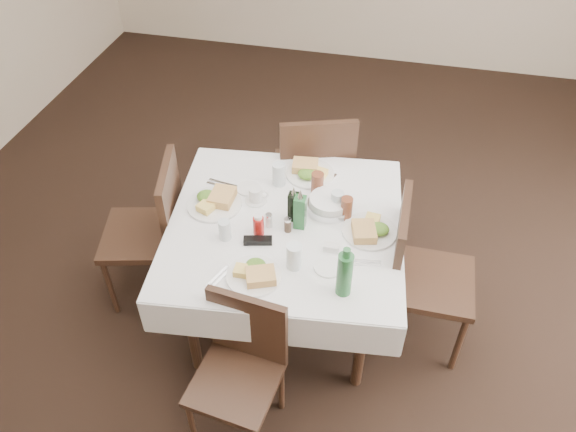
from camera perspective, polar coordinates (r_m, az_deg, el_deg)
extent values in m
plane|color=black|center=(3.62, 3.11, -9.27)|extent=(7.00, 7.00, 0.00)
cylinder|color=black|center=(3.12, -9.79, -11.09)|extent=(0.06, 0.06, 0.72)
cylinder|color=black|center=(3.71, -6.40, 0.14)|extent=(0.06, 0.06, 0.72)
cylinder|color=black|center=(3.04, 7.44, -12.79)|extent=(0.06, 0.06, 0.72)
cylinder|color=black|center=(3.64, 7.75, -1.00)|extent=(0.06, 0.06, 0.72)
cube|color=black|center=(3.06, -0.28, -1.02)|extent=(1.26, 1.26, 0.03)
cube|color=white|center=(3.04, -0.28, -0.73)|extent=(1.38, 1.38, 0.01)
cube|color=white|center=(3.59, 0.94, 4.76)|extent=(1.25, 0.15, 0.22)
cube|color=white|center=(2.71, -1.91, -11.45)|extent=(1.25, 0.15, 0.22)
cube|color=white|center=(3.13, 11.20, -3.12)|extent=(0.15, 1.25, 0.22)
cube|color=white|center=(3.24, -11.34, -1.25)|extent=(0.15, 1.25, 0.22)
cube|color=black|center=(3.85, 2.51, 4.70)|extent=(0.60, 0.60, 0.04)
cube|color=black|center=(3.52, 3.07, 5.90)|extent=(0.46, 0.19, 0.52)
cylinder|color=black|center=(4.19, 4.86, 3.92)|extent=(0.04, 0.04, 0.49)
cylinder|color=black|center=(3.88, 5.78, 0.16)|extent=(0.04, 0.04, 0.49)
cylinder|color=black|center=(4.14, -0.76, 3.61)|extent=(0.04, 0.04, 0.49)
cylinder|color=black|center=(3.83, -0.27, -0.21)|extent=(0.04, 0.04, 0.49)
cube|color=black|center=(2.84, -5.38, -16.54)|extent=(0.45, 0.45, 0.04)
cube|color=black|center=(2.75, -4.10, -11.19)|extent=(0.40, 0.09, 0.44)
cylinder|color=black|center=(3.00, -9.75, -20.07)|extent=(0.03, 0.03, 0.41)
cylinder|color=black|center=(3.14, -6.76, -14.96)|extent=(0.03, 0.03, 0.41)
cylinder|color=black|center=(3.06, -0.67, -16.94)|extent=(0.03, 0.03, 0.41)
cube|color=black|center=(3.23, 14.37, -6.46)|extent=(0.46, 0.46, 0.04)
cube|color=black|center=(3.04, 11.26, -2.73)|extent=(0.04, 0.46, 0.50)
cylinder|color=black|center=(3.31, 16.99, -12.21)|extent=(0.04, 0.04, 0.47)
cylinder|color=black|center=(3.27, 9.99, -11.24)|extent=(0.04, 0.04, 0.47)
cylinder|color=black|center=(3.56, 17.06, -7.07)|extent=(0.04, 0.04, 0.47)
cylinder|color=black|center=(3.53, 10.66, -6.13)|extent=(0.04, 0.04, 0.47)
cube|color=black|center=(3.50, -14.62, -1.88)|extent=(0.56, 0.56, 0.04)
cube|color=black|center=(3.29, -11.82, 1.27)|extent=(0.15, 0.46, 0.50)
cylinder|color=black|center=(3.85, -16.38, -2.33)|extent=(0.04, 0.04, 0.47)
cylinder|color=black|center=(3.76, -10.53, -2.33)|extent=(0.04, 0.04, 0.47)
cylinder|color=black|center=(3.59, -17.64, -6.80)|extent=(0.04, 0.04, 0.47)
cylinder|color=black|center=(3.49, -11.34, -6.93)|extent=(0.04, 0.04, 0.47)
cylinder|color=white|center=(3.35, 2.26, 4.31)|extent=(0.29, 0.29, 0.01)
cube|color=#BF804B|center=(3.36, 1.76, 5.13)|extent=(0.16, 0.13, 0.05)
cube|color=#EFC14C|center=(3.32, 3.11, 4.41)|extent=(0.11, 0.09, 0.04)
ellipsoid|color=#2D6E1D|center=(3.30, 1.92, 4.28)|extent=(0.11, 0.10, 0.05)
cylinder|color=white|center=(2.77, -3.49, -6.09)|extent=(0.27, 0.27, 0.01)
cube|color=#BF804B|center=(2.72, -2.79, -6.12)|extent=(0.17, 0.16, 0.05)
cube|color=#EFC14C|center=(2.76, -4.54, -5.58)|extent=(0.09, 0.07, 0.04)
ellipsoid|color=#2D6E1D|center=(2.77, -3.28, -4.99)|extent=(0.10, 0.09, 0.05)
cylinder|color=white|center=(3.01, 8.26, -1.54)|extent=(0.29, 0.29, 0.02)
cube|color=#BF804B|center=(2.96, 7.73, -1.55)|extent=(0.15, 0.18, 0.05)
cube|color=#EFC14C|center=(3.03, 8.53, -0.51)|extent=(0.08, 0.10, 0.04)
ellipsoid|color=#2D6E1D|center=(2.98, 9.23, -1.30)|extent=(0.11, 0.10, 0.05)
cylinder|color=white|center=(3.17, -7.49, 1.20)|extent=(0.31, 0.31, 0.02)
cube|color=#BF804B|center=(3.16, -6.70, 1.95)|extent=(0.13, 0.16, 0.05)
cube|color=#EFC14C|center=(3.12, -8.21, 1.01)|extent=(0.11, 0.12, 0.04)
ellipsoid|color=#2D6E1D|center=(3.17, -8.25, 2.00)|extent=(0.11, 0.10, 0.05)
cylinder|color=white|center=(3.26, -4.06, 2.81)|extent=(0.14, 0.14, 0.01)
cylinder|color=white|center=(2.81, 4.10, -5.20)|extent=(0.14, 0.14, 0.01)
cylinder|color=silver|center=(3.25, -0.93, 4.27)|extent=(0.08, 0.08, 0.14)
cylinder|color=silver|center=(2.76, 0.64, -4.11)|extent=(0.08, 0.08, 0.14)
cylinder|color=silver|center=(3.08, 5.02, 1.46)|extent=(0.07, 0.07, 0.13)
cylinder|color=silver|center=(2.93, -6.44, -1.41)|extent=(0.06, 0.06, 0.12)
cylinder|color=brown|center=(3.17, 2.99, 3.23)|extent=(0.07, 0.07, 0.15)
cylinder|color=brown|center=(3.04, 5.96, 0.79)|extent=(0.06, 0.06, 0.13)
cylinder|color=silver|center=(3.11, 4.22, 0.99)|extent=(0.25, 0.25, 0.04)
cylinder|color=white|center=(3.09, 4.25, 1.47)|extent=(0.22, 0.22, 0.05)
cube|color=black|center=(3.00, 0.56, 0.95)|extent=(0.05, 0.05, 0.18)
cone|color=silver|center=(2.93, 0.58, 2.60)|extent=(0.03, 0.03, 0.05)
cube|color=#276A34|center=(2.95, 1.23, 0.39)|extent=(0.06, 0.06, 0.20)
cone|color=silver|center=(2.87, 1.27, 2.26)|extent=(0.03, 0.03, 0.05)
cylinder|color=#B11916|center=(2.95, -3.01, -0.99)|extent=(0.06, 0.06, 0.11)
cylinder|color=white|center=(2.90, -3.05, -0.09)|extent=(0.04, 0.04, 0.02)
cylinder|color=white|center=(3.00, -1.96, -0.52)|extent=(0.04, 0.04, 0.07)
cylinder|color=silver|center=(2.97, -1.98, 0.06)|extent=(0.04, 0.04, 0.01)
cylinder|color=#443327|center=(2.97, -0.02, -1.00)|extent=(0.04, 0.04, 0.07)
cylinder|color=silver|center=(2.94, -0.02, -0.38)|extent=(0.04, 0.04, 0.01)
cylinder|color=white|center=(3.17, -3.28, 1.60)|extent=(0.12, 0.12, 0.01)
cylinder|color=white|center=(3.15, -3.31, 2.22)|extent=(0.08, 0.08, 0.08)
cylinder|color=black|center=(3.13, -3.33, 2.61)|extent=(0.06, 0.06, 0.01)
torus|color=white|center=(3.14, -2.45, 2.22)|extent=(0.05, 0.02, 0.05)
cube|color=black|center=(2.92, -3.08, -2.51)|extent=(0.16, 0.08, 0.03)
cylinder|color=#276A34|center=(2.63, 5.76, -5.92)|extent=(0.08, 0.08, 0.24)
cylinder|color=#276A34|center=(2.52, 5.98, -3.75)|extent=(0.04, 0.04, 0.04)
cube|color=white|center=(2.88, 4.40, -3.22)|extent=(0.08, 0.05, 0.04)
cube|color=pink|center=(2.88, 4.40, -3.13)|extent=(0.06, 0.03, 0.02)
cube|color=silver|center=(3.31, 3.68, 3.61)|extent=(0.08, 0.18, 0.01)
cube|color=silver|center=(3.30, 4.11, 3.43)|extent=(0.08, 0.18, 0.01)
cube|color=silver|center=(2.77, -6.83, -6.31)|extent=(0.07, 0.15, 0.01)
cube|color=silver|center=(2.79, -7.22, -6.09)|extent=(0.07, 0.15, 0.01)
cube|color=silver|center=(2.84, 7.86, -4.89)|extent=(0.16, 0.04, 0.01)
cube|color=silver|center=(2.86, 7.84, -4.54)|extent=(0.16, 0.04, 0.01)
cube|color=silver|center=(3.31, -6.50, 3.30)|extent=(0.20, 0.05, 0.01)
cube|color=silver|center=(3.29, -6.74, 2.99)|extent=(0.20, 0.05, 0.01)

